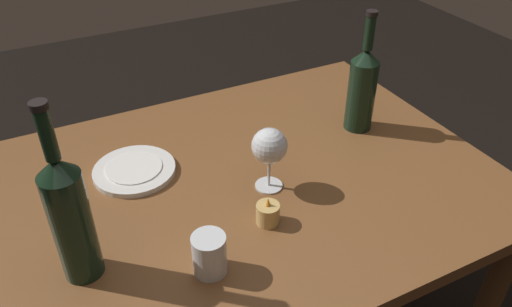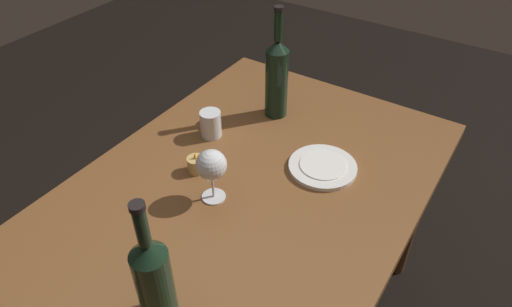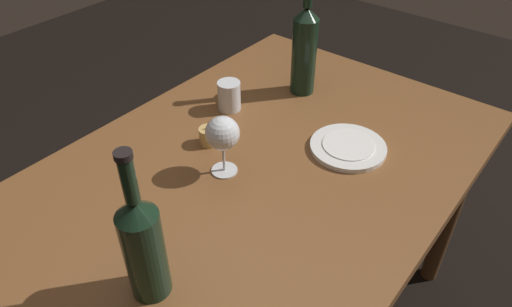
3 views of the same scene
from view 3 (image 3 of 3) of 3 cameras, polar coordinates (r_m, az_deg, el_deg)
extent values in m
cube|color=brown|center=(1.23, 0.55, -1.75)|extent=(1.30, 0.90, 0.04)
cylinder|color=brown|center=(1.77, 22.41, -6.33)|extent=(0.06, 0.06, 0.70)
cylinder|color=brown|center=(2.00, 2.25, 2.85)|extent=(0.06, 0.06, 0.70)
cylinder|color=white|center=(1.20, -3.82, -2.02)|extent=(0.07, 0.07, 0.00)
cylinder|color=white|center=(1.17, -3.90, -0.48)|extent=(0.01, 0.01, 0.08)
sphere|color=white|center=(1.12, -4.06, 2.45)|extent=(0.08, 0.08, 0.08)
cylinder|color=#42070F|center=(1.13, -4.05, 2.23)|extent=(0.07, 0.07, 0.02)
cylinder|color=black|center=(0.90, -13.19, -11.71)|extent=(0.08, 0.08, 0.20)
cone|color=black|center=(0.82, -14.36, -6.40)|extent=(0.08, 0.08, 0.03)
cylinder|color=black|center=(0.77, -15.07, -3.12)|extent=(0.03, 0.03, 0.09)
cylinder|color=black|center=(0.74, -15.70, -0.18)|extent=(0.03, 0.03, 0.01)
cylinder|color=black|center=(1.46, 5.78, 11.52)|extent=(0.08, 0.08, 0.24)
cone|color=black|center=(1.41, 6.14, 16.45)|extent=(0.08, 0.08, 0.03)
cylinder|color=white|center=(1.41, -3.24, 6.95)|extent=(0.07, 0.07, 0.09)
cylinder|color=silver|center=(1.42, -3.22, 6.32)|extent=(0.06, 0.06, 0.04)
cylinder|color=#DBB266|center=(1.28, -5.70, 2.11)|extent=(0.05, 0.05, 0.05)
cylinder|color=white|center=(1.28, -5.69, 1.89)|extent=(0.04, 0.04, 0.03)
cone|color=#F99E2D|center=(1.26, -5.80, 3.36)|extent=(0.01, 0.01, 0.02)
cylinder|color=white|center=(1.28, 11.00, 0.74)|extent=(0.20, 0.20, 0.01)
cylinder|color=white|center=(1.28, 11.05, 1.05)|extent=(0.14, 0.14, 0.00)
camera|label=1|loc=(1.84, -17.45, 36.60)|focal=35.49mm
camera|label=2|loc=(0.13, -146.78, 41.70)|focal=32.26mm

